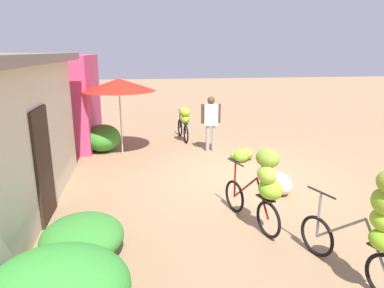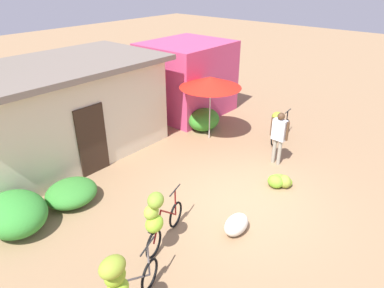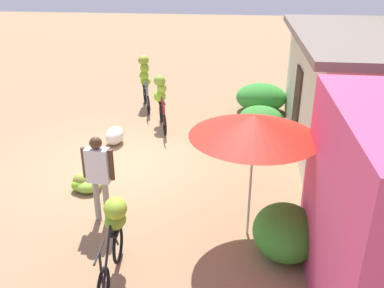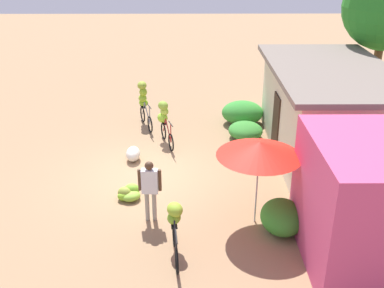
% 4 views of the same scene
% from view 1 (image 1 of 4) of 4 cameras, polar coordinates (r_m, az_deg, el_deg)
% --- Properties ---
extents(ground_plane, '(60.00, 60.00, 0.00)m').
position_cam_1_polar(ground_plane, '(8.35, 8.07, -5.44)').
color(ground_plane, '#957451').
extents(shop_pink, '(3.20, 2.80, 2.80)m').
position_cam_1_polar(shop_pink, '(11.74, -22.66, 6.58)').
color(shop_pink, '#C84271').
rests_on(shop_pink, ground).
extents(hedge_bush_front_right, '(1.28, 1.20, 0.55)m').
position_cam_1_polar(hedge_bush_front_right, '(5.48, -17.71, -14.50)').
color(hedge_bush_front_right, '#368430').
rests_on(hedge_bush_front_right, ground).
extents(hedge_bush_mid, '(1.23, 1.04, 0.79)m').
position_cam_1_polar(hedge_bush_mid, '(10.66, -14.56, 1.00)').
color(hedge_bush_mid, '#388C2A').
rests_on(hedge_bush_mid, ground).
extents(market_umbrella, '(2.03, 2.03, 2.18)m').
position_cam_1_polar(market_umbrella, '(9.92, -12.01, 9.57)').
color(market_umbrella, beige).
rests_on(market_umbrella, ground).
extents(bicycle_leftmost, '(1.63, 0.66, 1.62)m').
position_cam_1_polar(bicycle_leftmost, '(4.75, 28.49, -11.19)').
color(bicycle_leftmost, black).
rests_on(bicycle_leftmost, ground).
extents(bicycle_near_pile, '(1.56, 0.67, 1.44)m').
position_cam_1_polar(bicycle_near_pile, '(5.70, 11.73, -6.48)').
color(bicycle_near_pile, black).
rests_on(bicycle_near_pile, ground).
extents(bicycle_center_loaded, '(1.55, 0.47, 1.16)m').
position_cam_1_polar(bicycle_center_loaded, '(11.33, -1.31, 3.94)').
color(bicycle_center_loaded, black).
rests_on(bicycle_center_loaded, ground).
extents(banana_pile_on_ground, '(0.75, 0.76, 0.36)m').
position_cam_1_polar(banana_pile_on_ground, '(9.58, 8.33, -1.77)').
color(banana_pile_on_ground, '#83B537').
rests_on(banana_pile_on_ground, ground).
extents(produce_sack, '(0.71, 0.46, 0.44)m').
position_cam_1_polar(produce_sack, '(7.53, 14.37, -6.32)').
color(produce_sack, silver).
rests_on(produce_sack, ground).
extents(person_vendor, '(0.22, 0.58, 1.64)m').
position_cam_1_polar(person_vendor, '(10.17, 3.14, 4.30)').
color(person_vendor, gray).
rests_on(person_vendor, ground).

